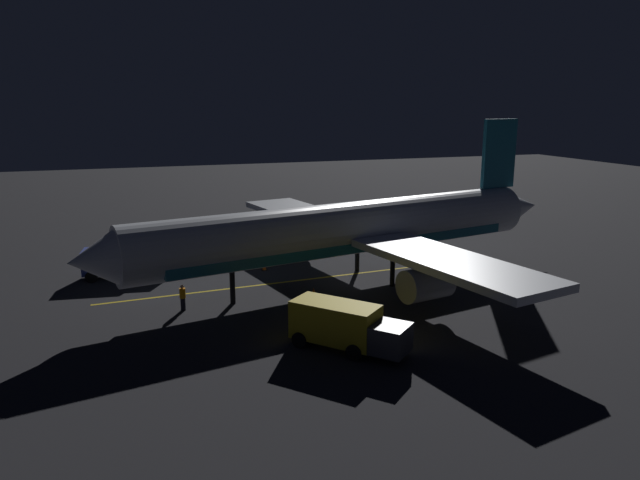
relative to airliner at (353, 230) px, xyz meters
name	(u,v)px	position (x,y,z in m)	size (l,w,h in m)	color
ground_plane	(345,285)	(-0.12, 0.61, -4.13)	(180.00, 180.00, 0.20)	#242428
apron_guide_stripe	(288,282)	(1.65, 4.61, -4.02)	(0.24, 27.99, 0.01)	gold
airliner	(353,230)	(0.00, 0.00, 0.00)	(33.78, 39.53, 11.94)	silver
baggage_truck	(124,262)	(6.95, 16.30, -2.81)	(2.93, 6.67, 2.30)	navy
catering_truck	(345,327)	(-11.46, 5.07, -2.70)	(6.31, 5.89, 2.58)	gold
ground_crew_worker	(183,297)	(-2.20, 12.79, -3.14)	(0.40, 0.40, 1.74)	black
traffic_cone_near_left	(256,260)	(7.84, 5.63, -3.78)	(0.50, 0.50, 0.55)	#EA590F
traffic_cone_near_right	(264,267)	(5.36, 5.53, -3.78)	(0.50, 0.50, 0.55)	#EA590F
traffic_cone_under_wing	(314,292)	(-2.05, 3.75, -3.78)	(0.50, 0.50, 0.55)	#EA590F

